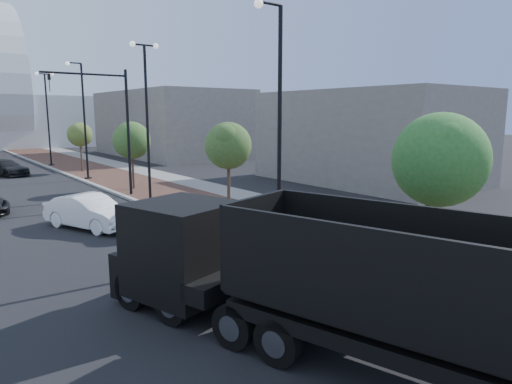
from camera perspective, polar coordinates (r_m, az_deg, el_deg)
sidewalk at (r=45.72m, az=-19.00°, el=2.71°), size 7.00×140.00×0.12m
concrete_strip at (r=46.61m, az=-15.85°, el=3.00°), size 2.40×140.00×0.13m
curb at (r=44.77m, az=-23.25°, el=2.32°), size 0.30×140.00×0.14m
dump_truck at (r=10.78m, az=3.66°, el=-11.30°), size 6.13×13.47×3.36m
white_sedan at (r=22.57m, az=-20.12°, el=-2.33°), size 3.33×5.03×1.57m
dark_car_far at (r=44.64m, az=-28.90°, el=2.67°), size 3.72×5.13×1.38m
pedestrian at (r=19.46m, az=20.62°, el=-3.63°), size 0.81×0.64×1.96m
streetlight_1 at (r=17.20m, az=2.67°, el=6.62°), size 1.44×0.56×9.21m
streetlight_2 at (r=27.54m, az=-13.47°, el=8.56°), size 1.72×0.56×9.28m
streetlight_3 at (r=38.81m, az=-20.81°, el=7.78°), size 1.44×0.56×9.21m
streetlight_4 at (r=50.45m, az=-24.63°, el=8.40°), size 1.72×0.56×9.28m
traffic_mast at (r=29.99m, az=-17.41°, el=8.78°), size 5.09×0.20×8.00m
tree_0 at (r=14.18m, az=22.08°, el=3.72°), size 2.72×2.72×5.34m
tree_1 at (r=21.95m, az=-3.43°, el=5.78°), size 2.32×2.25×4.90m
tree_2 at (r=32.63m, az=-15.25°, el=6.25°), size 2.59×2.57×4.76m
tree_3 at (r=43.98m, az=-21.15°, el=6.72°), size 2.25×2.17×4.53m
commercial_block_ne at (r=59.45m, az=-10.69°, el=8.40°), size 12.00×22.00×8.00m
commercial_block_e at (r=36.78m, az=13.86°, el=6.74°), size 10.00×16.00×7.00m
utility_cover_1 at (r=17.84m, az=11.49°, el=-7.22°), size 0.50×0.50×0.02m
utility_cover_2 at (r=26.19m, az=-6.80°, el=-1.63°), size 0.50×0.50×0.02m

